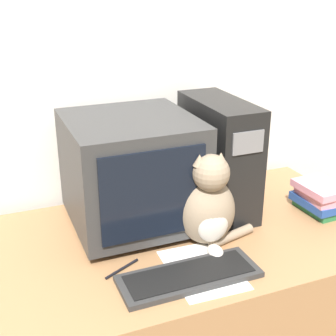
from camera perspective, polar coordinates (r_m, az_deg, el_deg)
name	(u,v)px	position (r m, az deg, el deg)	size (l,w,h in m)	color
wall_back	(134,81)	(1.96, -4.18, 10.48)	(7.00, 0.05, 2.50)	silver
desk	(178,321)	(1.94, 1.19, -18.19)	(1.53, 0.82, 0.78)	#9E7047
crt_monitor	(132,171)	(1.71, -4.45, -0.40)	(0.45, 0.47, 0.41)	#333333
computer_tower	(218,156)	(1.84, 6.13, 1.47)	(0.17, 0.42, 0.45)	black
keyboard	(189,276)	(1.49, 2.60, -13.02)	(0.44, 0.16, 0.02)	#2D2D2D
cat	(208,206)	(1.61, 4.94, -4.60)	(0.29, 0.24, 0.34)	gray
book_stack	(321,197)	(1.95, 18.11, -3.40)	(0.17, 0.21, 0.12)	#28703D
pen	(122,269)	(1.54, -5.63, -12.13)	(0.13, 0.07, 0.01)	black
paper_sheet	(202,269)	(1.54, 4.18, -12.23)	(0.22, 0.30, 0.00)	white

